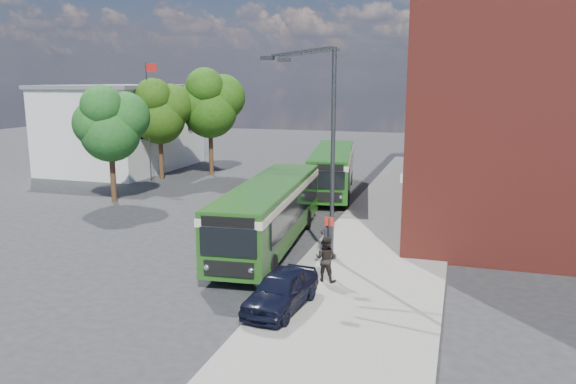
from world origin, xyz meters
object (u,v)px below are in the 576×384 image
(street_lamp, at_px, (324,151))
(parked_car, at_px, (281,290))
(bus_front, at_px, (270,208))
(bus_rear, at_px, (332,167))

(street_lamp, height_order, parked_car, street_lamp)
(bus_front, bearing_deg, bus_rear, 90.19)
(street_lamp, relative_size, bus_rear, 0.73)
(bus_front, bearing_deg, street_lamp, -26.18)
(street_lamp, distance_m, bus_rear, 15.37)
(street_lamp, xyz_separation_m, bus_front, (-2.92, 1.44, -2.96))
(street_lamp, xyz_separation_m, bus_rear, (-2.97, 14.79, -2.96))
(bus_front, distance_m, parked_car, 7.82)
(bus_rear, bearing_deg, parked_car, -81.88)
(bus_rear, bearing_deg, bus_front, -89.81)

